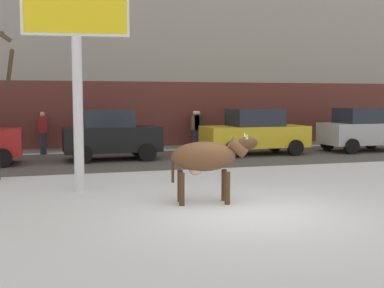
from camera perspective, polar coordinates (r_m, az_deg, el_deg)
name	(u,v)px	position (r m, az deg, el deg)	size (l,w,h in m)	color
ground_plane	(248,212)	(9.85, 6.63, -7.93)	(120.00, 120.00, 0.00)	white
road_strip	(158,159)	(18.07, -4.01, -1.81)	(60.00, 5.60, 0.01)	#514F4C
building_facade	(130,12)	(24.60, -7.32, 15.22)	(44.00, 6.10, 13.00)	gray
cow_brown	(207,158)	(10.40, 1.75, -1.62)	(1.93, 0.82, 1.54)	brown
billboard	(76,12)	(12.18, -13.56, 14.94)	(2.52, 0.52, 5.56)	silver
car_black_hatchback	(111,135)	(18.06, -9.54, 1.07)	(3.55, 2.02, 1.86)	black
car_yellow_sedan	(255,132)	(19.66, 7.41, 1.39)	(4.26, 2.09, 1.84)	gold
car_silver_hatchback	(362,130)	(21.99, 19.40, 1.60)	(3.55, 2.02, 1.86)	#B7BABF
pedestrian_near_billboard	(43,133)	(20.47, -17.20, 1.27)	(0.36, 0.24, 1.73)	#282833
pedestrian_by_cars	(198,130)	(21.36, 0.70, 1.67)	(0.36, 0.24, 1.73)	#282833
pedestrian_far_left	(195,130)	(21.32, 0.33, 1.67)	(0.36, 0.24, 1.73)	#282833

